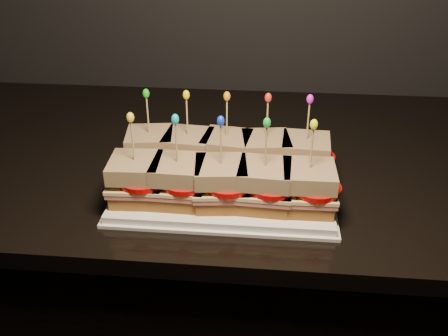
{
  "coord_description": "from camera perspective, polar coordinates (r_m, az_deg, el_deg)",
  "views": [
    {
      "loc": [
        0.8,
        0.71,
        1.38
      ],
      "look_at": [
        0.73,
        1.46,
        0.96
      ],
      "focal_mm": 40.0,
      "sensor_mm": 36.0,
      "label": 1
    }
  ],
  "objects": [
    {
      "name": "sandwich_2_pick",
      "position": [
        0.88,
        0.33,
        5.47
      ],
      "size": [
        0.0,
        0.0,
        0.09
      ],
      "primitive_type": "cylinder",
      "color": "tan",
      "rests_on": "sandwich_2_bread_top"
    },
    {
      "name": "sandwich_9_tomato",
      "position": [
        0.81,
        10.45,
        -2.25
      ],
      "size": [
        0.08,
        0.08,
        0.01
      ],
      "primitive_type": "cylinder",
      "color": "#BF0A09",
      "rests_on": "sandwich_9_cheese"
    },
    {
      "name": "sandwich_0_bread_bot",
      "position": [
        0.94,
        -8.27,
        0.58
      ],
      "size": [
        0.09,
        0.09,
        0.02
      ],
      "primitive_type": "cube",
      "rotation": [
        0.0,
        0.0,
        0.14
      ],
      "color": "#5C3611",
      "rests_on": "platter"
    },
    {
      "name": "sandwich_1_pick",
      "position": [
        0.89,
        -4.24,
        5.63
      ],
      "size": [
        0.0,
        0.0,
        0.09
      ],
      "primitive_type": "cylinder",
      "color": "tan",
      "rests_on": "sandwich_1_bread_top"
    },
    {
      "name": "sandwich_1_ham",
      "position": [
        0.92,
        -4.06,
        1.22
      ],
      "size": [
        0.1,
        0.09,
        0.01
      ],
      "primitive_type": "cube",
      "rotation": [
        0.0,
        0.0,
        -0.09
      ],
      "color": "#C3615A",
      "rests_on": "sandwich_1_bread_bot"
    },
    {
      "name": "sandwich_4_bread_top",
      "position": [
        0.9,
        9.34,
        2.48
      ],
      "size": [
        0.09,
        0.09,
        0.03
      ],
      "primitive_type": "cube",
      "rotation": [
        0.0,
        0.0,
        -0.06
      ],
      "color": "brown",
      "rests_on": "sandwich_4_tomato"
    },
    {
      "name": "sandwich_2_bread_bot",
      "position": [
        0.92,
        0.31,
        0.19
      ],
      "size": [
        0.09,
        0.09,
        0.02
      ],
      "primitive_type": "cube",
      "rotation": [
        0.0,
        0.0,
        -0.14
      ],
      "color": "#5C3611",
      "rests_on": "platter"
    },
    {
      "name": "sandwich_2_frill",
      "position": [
        0.86,
        0.34,
        8.21
      ],
      "size": [
        0.01,
        0.01,
        0.02
      ],
      "primitive_type": "ellipsoid",
      "color": "orange",
      "rests_on": "sandwich_2_pick"
    },
    {
      "name": "sandwich_3_cheese",
      "position": [
        0.91,
        4.76,
        1.22
      ],
      "size": [
        0.1,
        0.1,
        0.01
      ],
      "primitive_type": "cube",
      "rotation": [
        0.0,
        0.0,
        0.14
      ],
      "color": "#F1E093",
      "rests_on": "sandwich_3_ham"
    },
    {
      "name": "sandwich_5_ham",
      "position": [
        0.85,
        -9.91,
        -1.9
      ],
      "size": [
        0.09,
        0.09,
        0.01
      ],
      "primitive_type": "cube",
      "rotation": [
        0.0,
        0.0,
        0.05
      ],
      "color": "#C3615A",
      "rests_on": "sandwich_5_bread_bot"
    },
    {
      "name": "sandwich_5_tomato",
      "position": [
        0.83,
        -9.3,
        -1.3
      ],
      "size": [
        0.08,
        0.08,
        0.01
      ],
      "primitive_type": "cylinder",
      "color": "#BF0A09",
      "rests_on": "sandwich_5_cheese"
    },
    {
      "name": "sandwich_0_cheese",
      "position": [
        0.93,
        -8.37,
        1.78
      ],
      "size": [
        0.1,
        0.1,
        0.01
      ],
      "primitive_type": "cube",
      "rotation": [
        0.0,
        0.0,
        0.14
      ],
      "color": "#F1E093",
      "rests_on": "sandwich_0_ham"
    },
    {
      "name": "sandwich_9_bread_bot",
      "position": [
        0.83,
        9.42,
        -3.76
      ],
      "size": [
        0.08,
        0.08,
        0.02
      ],
      "primitive_type": "cube",
      "rotation": [
        0.0,
        0.0,
        0.01
      ],
      "color": "#5C3611",
      "rests_on": "platter"
    },
    {
      "name": "granite_slab",
      "position": [
        1.06,
        -3.74,
        1.49
      ],
      "size": [
        2.25,
        0.74,
        0.03
      ],
      "primitive_type": "cube",
      "color": "black",
      "rests_on": "cabinet"
    },
    {
      "name": "sandwich_0_bread_top",
      "position": [
        0.92,
        -8.48,
        3.23
      ],
      "size": [
        0.09,
        0.09,
        0.03
      ],
      "primitive_type": "cube",
      "rotation": [
        0.0,
        0.0,
        0.14
      ],
      "color": "brown",
      "rests_on": "sandwich_0_tomato"
    },
    {
      "name": "sandwich_8_tomato",
      "position": [
        0.81,
        5.46,
        -2.03
      ],
      "size": [
        0.08,
        0.08,
        0.01
      ],
      "primitive_type": "cylinder",
      "color": "#BF0A09",
      "rests_on": "sandwich_8_cheese"
    },
    {
      "name": "sandwich_7_cheese",
      "position": [
        0.82,
        -0.35,
        -1.99
      ],
      "size": [
        0.1,
        0.1,
        0.01
      ],
      "primitive_type": "cube",
      "rotation": [
        0.0,
        0.0,
        0.11
      ],
      "color": "#F1E093",
      "rests_on": "sandwich_7_ham"
    },
    {
      "name": "sandwich_8_pick",
      "position": [
        0.78,
        4.8,
        2.18
      ],
      "size": [
        0.0,
        0.0,
        0.09
      ],
      "primitive_type": "cylinder",
      "color": "tan",
      "rests_on": "sandwich_8_bread_top"
    },
    {
      "name": "sandwich_6_bread_top",
      "position": [
        0.82,
        -5.3,
        -0.17
      ],
      "size": [
        0.08,
        0.08,
        0.03
      ],
      "primitive_type": "cube",
      "rotation": [
        0.0,
        0.0,
        -0.02
      ],
      "color": "brown",
      "rests_on": "sandwich_6_tomato"
    },
    {
      "name": "sandwich_4_bread_bot",
      "position": [
        0.92,
        9.1,
        -0.22
      ],
      "size": [
        0.09,
        0.09,
        0.02
      ],
      "primitive_type": "cube",
      "rotation": [
        0.0,
        0.0,
        -0.06
      ],
      "color": "#5C3611",
      "rests_on": "platter"
    },
    {
      "name": "sandwich_4_pick",
      "position": [
        0.88,
        9.57,
        5.05
      ],
      "size": [
        0.0,
        0.0,
        0.09
      ],
      "primitive_type": "cylinder",
      "color": "tan",
      "rests_on": "sandwich_4_bread_top"
    },
    {
      "name": "sandwich_6_pick",
      "position": [
        0.8,
        -5.45,
        2.61
      ],
      "size": [
        0.0,
        0.0,
        0.09
      ],
      "primitive_type": "cylinder",
      "color": "tan",
      "rests_on": "sandwich_6_bread_top"
    },
    {
      "name": "sandwich_9_cheese",
      "position": [
        0.82,
        9.55,
        -2.45
      ],
      "size": [
        0.09,
        0.09,
        0.01
      ],
      "primitive_type": "cube",
      "rotation": [
        0.0,
        0.0,
        0.01
      ],
      "color": "#F1E093",
      "rests_on": "sandwich_9_ham"
    },
    {
      "name": "cabinet",
      "position": [
        1.33,
        -3.1,
        -15.99
      ],
      "size": [
        2.21,
        0.7,
        0.87
      ],
      "primitive_type": "cube",
      "color": "black",
      "rests_on": "ground"
    },
    {
      "name": "sandwich_0_ham",
      "position": [
        0.94,
        -8.34,
        1.4
      ],
      "size": [
        0.1,
        0.1,
        0.01
      ],
      "primitive_type": "cube",
      "rotation": [
        0.0,
        0.0,
        0.14
      ],
      "color": "#C3615A",
      "rests_on": "sandwich_0_bread_bot"
    },
    {
      "name": "sandwich_7_bread_top",
      "position": [
        0.81,
        -0.36,
        -0.4
      ],
      "size": [
        0.09,
        0.09,
        0.03
      ],
      "primitive_type": "cube",
      "rotation": [
        0.0,
        0.0,
        0.11
      ],
      "color": "brown",
      "rests_on": "sandwich_7_tomato"
    },
    {
      "name": "sandwich_6_ham",
      "position": [
        0.83,
        -5.2,
        -2.16
      ],
      "size": [
        0.09,
        0.09,
        0.01
      ],
      "primitive_type": "cube",
      "rotation": [
        0.0,
        0.0,
        -0.02
      ],
      "color": "#C3615A",
      "rests_on": "sandwich_6_bread_bot"
    },
    {
      "name": "sandwich_6_bread_bot",
      "position": [
        0.84,
        -5.16,
        -3.05
      ],
      "size": [
        0.08,
        0.08,
        0.02
      ],
      "primitive_type": "cube",
      "rotation": [
        0.0,
        0.0,
        -0.02
      ],
      "color": "#5C3611",
      "rests_on": "platter"
    },
    {
      "name": "sandwich_8_frill",
      "position": [
        0.76,
        4.93,
        5.19
      ],
      "size": [
        0.01,
        0.01,
        0.02
      ],
      "primitive_type": "ellipsoid",
      "color": "green",
      "rests_on": "sandwich_8_pick"
    },
    {
      "name": "sandwich_5_pick",
      "position": [
        0.81,
        -10.37,
        2.79
      ],
      "size": [
        0.0,
        0.0,
        0.09
      ],
      "primitive_type": "cylinder",
      "color": "tan",
      "rests_on": "sandwich_5_bread_top"
    },
    {
      "name": "sandwich_7_pick",
      "position": [
        0.79,
        -0.37,
        2.41
      ],
      "size": [
        0.0,
        0.0,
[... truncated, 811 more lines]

